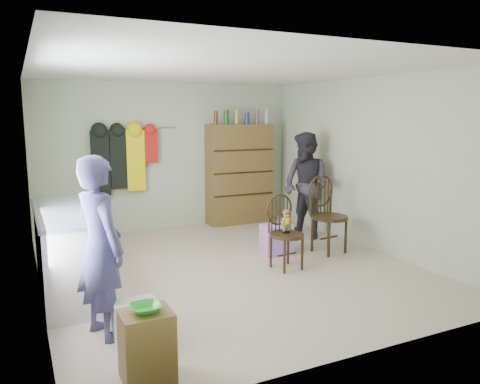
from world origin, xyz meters
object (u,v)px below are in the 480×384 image
chair_front (285,228)px  chair_far (326,211)px  dresser (240,174)px  counter (68,251)px

chair_front → chair_far: (0.93, 0.37, 0.07)m
dresser → chair_front: bearing=-103.1°
chair_front → dresser: dresser is taller
counter → dresser: dresser is taller
counter → dresser: bearing=35.7°
chair_front → dresser: bearing=70.5°
chair_far → chair_front: bearing=-166.0°
chair_far → dresser: 2.26m
counter → chair_front: bearing=-6.4°
chair_far → dresser: size_ratio=0.54×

